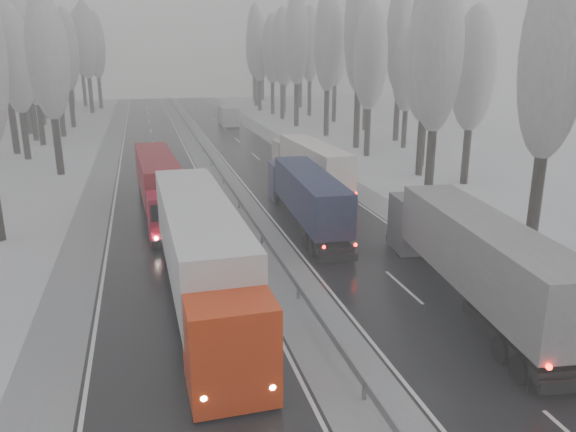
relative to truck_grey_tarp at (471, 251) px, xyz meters
name	(u,v)px	position (x,y,z in m)	size (l,w,h in m)	color
carriageway_right	(301,197)	(-2.10, 20.12, -2.40)	(7.50, 200.00, 0.03)	black
carriageway_left	(164,206)	(-12.60, 20.12, -2.40)	(7.50, 200.00, 0.03)	black
median_slush	(235,201)	(-7.35, 20.12, -2.39)	(3.00, 200.00, 0.04)	#97999E
shoulder_right	(361,193)	(2.85, 20.12, -2.39)	(2.40, 200.00, 0.04)	#97999E
shoulder_left	(93,210)	(-17.55, 20.12, -2.39)	(2.40, 200.00, 0.04)	#97999E
median_guardrail	(234,194)	(-7.35, 20.11, -1.81)	(0.12, 200.00, 0.76)	slate
tree_16	(554,56)	(7.69, 5.79, 8.25)	(3.60, 3.60, 16.53)	black
tree_18	(438,54)	(7.16, 17.15, 8.29)	(3.60, 3.60, 16.58)	black
tree_19	(474,70)	(12.67, 21.15, 7.00)	(3.60, 3.60, 14.57)	black
tree_20	(426,60)	(10.55, 25.29, 7.73)	(3.60, 3.60, 15.71)	black
tree_21	(429,39)	(12.78, 29.29, 9.59)	(3.60, 3.60, 18.62)	black
tree_22	(370,58)	(9.68, 35.72, 7.83)	(3.60, 3.60, 15.86)	black
tree_23	(408,71)	(15.96, 39.72, 6.35)	(3.60, 3.60, 13.55)	black
tree_24	(360,30)	(10.55, 41.14, 10.77)	(3.60, 3.60, 20.49)	black
tree_25	(401,37)	(17.47, 45.14, 10.11)	(3.60, 3.60, 19.44)	black
tree_26	(328,42)	(10.22, 51.39, 9.69)	(3.60, 3.60, 18.78)	black
tree_27	(367,48)	(17.37, 55.39, 8.95)	(3.60, 3.60, 17.62)	black
tree_28	(297,39)	(8.99, 62.07, 10.22)	(3.60, 3.60, 19.62)	black
tree_29	(335,46)	(16.37, 66.07, 9.26)	(3.60, 3.60, 18.11)	black
tree_30	(282,47)	(9.22, 71.82, 9.10)	(3.60, 3.60, 17.86)	black
tree_31	(310,45)	(15.13, 75.82, 9.56)	(3.60, 3.60, 18.58)	black
tree_32	(272,50)	(9.28, 79.33, 8.77)	(3.60, 3.60, 17.33)	black
tree_33	(284,61)	(12.42, 83.33, 6.85)	(3.60, 3.60, 14.33)	black
tree_34	(259,49)	(8.39, 86.44, 8.96)	(3.60, 3.60, 17.63)	black
tree_35	(301,47)	(17.60, 90.44, 9.35)	(3.60, 3.60, 18.25)	black
tree_36	(255,41)	(9.69, 96.28, 10.61)	(3.60, 3.60, 20.23)	black
tree_37	(284,53)	(16.67, 100.28, 8.15)	(3.60, 3.60, 16.37)	black
tree_38	(254,48)	(11.38, 106.85, 9.18)	(3.60, 3.60, 17.97)	black
tree_39	(262,54)	(14.20, 110.85, 8.04)	(3.60, 3.60, 16.19)	black
tree_62	(48,58)	(-21.29, 33.85, 7.94)	(3.60, 3.60, 16.04)	black
tree_64	(15,61)	(-25.61, 42.83, 7.55)	(3.60, 3.60, 15.42)	black
tree_65	(1,35)	(-27.40, 46.83, 10.13)	(3.60, 3.60, 19.48)	black
tree_66	(33,61)	(-25.50, 52.47, 7.42)	(3.60, 3.60, 15.23)	black
tree_67	(25,50)	(-26.89, 56.47, 8.62)	(3.60, 3.60, 17.09)	black
tree_68	(55,53)	(-23.93, 59.23, 8.33)	(3.60, 3.60, 16.65)	black
tree_69	(18,39)	(-28.77, 63.23, 10.05)	(3.60, 3.60, 19.35)	black
tree_70	(66,50)	(-23.67, 69.31, 8.62)	(3.60, 3.60, 17.09)	black
tree_71	(34,39)	(-28.43, 73.31, 10.21)	(3.60, 3.60, 19.61)	black
tree_72	(56,59)	(-26.28, 78.65, 7.35)	(3.60, 3.60, 15.11)	black
tree_73	(40,50)	(-29.16, 82.65, 8.69)	(3.60, 3.60, 17.22)	black
tree_74	(86,41)	(-22.42, 89.45, 10.26)	(3.60, 3.60, 19.68)	black
tree_75	(35,45)	(-31.54, 93.45, 9.58)	(3.60, 3.60, 18.60)	black
tree_76	(96,46)	(-21.40, 98.84, 9.54)	(3.60, 3.60, 18.55)	black
tree_77	(69,60)	(-27.01, 102.84, 6.85)	(3.60, 3.60, 14.32)	black
tree_78	(79,43)	(-24.91, 105.43, 10.18)	(3.60, 3.60, 19.55)	black
tree_79	(68,51)	(-27.68, 109.43, 8.60)	(3.60, 3.60, 17.07)	black
truck_grey_tarp	(471,251)	(0.00, 0.00, 0.00)	(4.38, 16.26, 4.13)	#57585D
truck_blue_box	(306,193)	(-3.83, 13.03, -0.27)	(2.99, 14.43, 3.68)	#1C1B45
truck_cream_box	(310,161)	(-0.50, 23.30, -0.21)	(2.84, 14.81, 3.78)	#BBB7A5
box_truck_distant	(228,116)	(-0.93, 65.33, -0.91)	(2.72, 8.00, 2.96)	#A7AAAE
truck_red_white	(202,251)	(-11.60, 2.26, 0.26)	(3.17, 17.92, 4.58)	red
truck_red_red	(159,181)	(-12.87, 18.27, -0.14)	(3.10, 15.28, 3.90)	#AB0923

